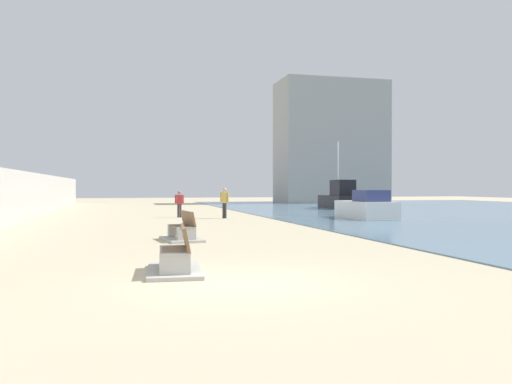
{
  "coord_description": "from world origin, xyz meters",
  "views": [
    {
      "loc": [
        -2.03,
        -9.52,
        1.79
      ],
      "look_at": [
        3.1,
        10.81,
        1.59
      ],
      "focal_mm": 36.72,
      "sensor_mm": 36.0,
      "label": 1
    }
  ],
  "objects_px": {
    "bench_far": "(182,233)",
    "boat_outer": "(340,198)",
    "person_standing": "(224,200)",
    "person_walking": "(179,202)",
    "bench_near": "(176,262)",
    "boat_far_left": "(367,207)"
  },
  "relations": [
    {
      "from": "person_walking",
      "to": "boat_far_left",
      "type": "distance_m",
      "value": 10.79
    },
    {
      "from": "person_standing",
      "to": "bench_near",
      "type": "bearing_deg",
      "value": -103.81
    },
    {
      "from": "bench_far",
      "to": "boat_outer",
      "type": "height_order",
      "value": "boat_outer"
    },
    {
      "from": "bench_near",
      "to": "bench_far",
      "type": "bearing_deg",
      "value": 82.7
    },
    {
      "from": "bench_far",
      "to": "person_standing",
      "type": "height_order",
      "value": "person_standing"
    },
    {
      "from": "person_walking",
      "to": "person_standing",
      "type": "xyz_separation_m",
      "value": [
        2.4,
        -1.53,
        0.13
      ]
    },
    {
      "from": "person_standing",
      "to": "boat_outer",
      "type": "distance_m",
      "value": 15.68
    },
    {
      "from": "person_standing",
      "to": "boat_outer",
      "type": "bearing_deg",
      "value": 42.17
    },
    {
      "from": "bench_far",
      "to": "bench_near",
      "type": "bearing_deg",
      "value": -97.3
    },
    {
      "from": "person_walking",
      "to": "boat_outer",
      "type": "relative_size",
      "value": 0.25
    },
    {
      "from": "person_walking",
      "to": "bench_near",
      "type": "bearing_deg",
      "value": -96.05
    },
    {
      "from": "bench_near",
      "to": "person_standing",
      "type": "xyz_separation_m",
      "value": [
        4.51,
        18.37,
        0.79
      ]
    },
    {
      "from": "boat_far_left",
      "to": "person_standing",
      "type": "bearing_deg",
      "value": 160.62
    },
    {
      "from": "bench_far",
      "to": "boat_far_left",
      "type": "xyz_separation_m",
      "value": [
        11.2,
        9.12,
        0.42
      ]
    },
    {
      "from": "boat_outer",
      "to": "bench_far",
      "type": "bearing_deg",
      "value": -124.44
    },
    {
      "from": "bench_far",
      "to": "boat_outer",
      "type": "relative_size",
      "value": 0.36
    },
    {
      "from": "boat_outer",
      "to": "boat_far_left",
      "type": "distance_m",
      "value": 13.8
    },
    {
      "from": "bench_far",
      "to": "person_standing",
      "type": "distance_m",
      "value": 12.35
    },
    {
      "from": "bench_near",
      "to": "person_walking",
      "type": "bearing_deg",
      "value": 83.95
    },
    {
      "from": "person_standing",
      "to": "boat_far_left",
      "type": "relative_size",
      "value": 0.41
    },
    {
      "from": "bench_far",
      "to": "person_standing",
      "type": "xyz_separation_m",
      "value": [
        3.67,
        11.77,
        0.79
      ]
    },
    {
      "from": "bench_near",
      "to": "boat_outer",
      "type": "height_order",
      "value": "boat_outer"
    }
  ]
}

